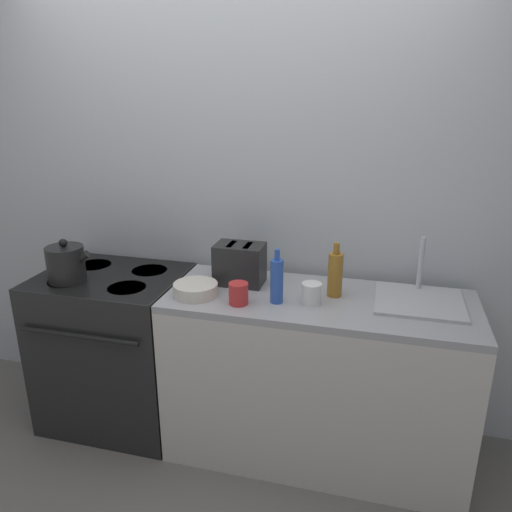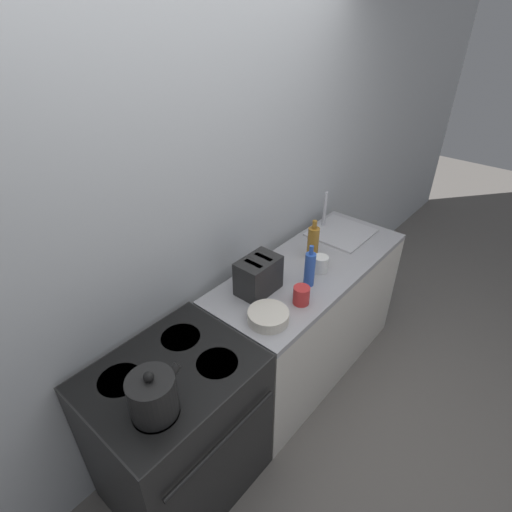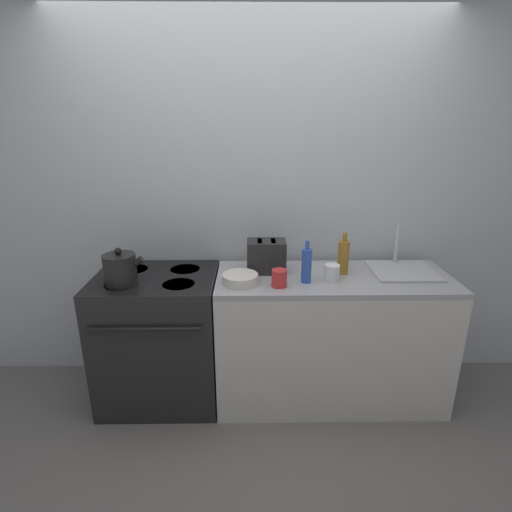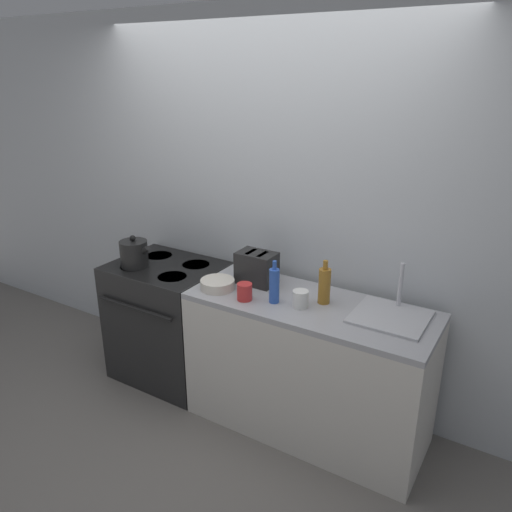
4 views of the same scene
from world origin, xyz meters
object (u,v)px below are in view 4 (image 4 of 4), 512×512
at_px(toaster, 257,268).
at_px(bottle_amber, 324,285).
at_px(bottle_blue, 274,285).
at_px(cup_white, 300,299).
at_px(bowl, 218,284).
at_px(kettle, 134,254).
at_px(stove, 169,320).
at_px(cup_red, 245,292).

bearing_deg(toaster, bottle_amber, -4.56).
relative_size(bottle_blue, cup_white, 2.59).
relative_size(bottle_amber, cup_white, 2.65).
bearing_deg(toaster, bowl, -128.57).
bearing_deg(toaster, kettle, -167.19).
height_order(kettle, bottle_blue, bottle_blue).
xyz_separation_m(kettle, bottle_amber, (1.38, 0.16, 0.02)).
bearing_deg(stove, bottle_amber, 1.85).
relative_size(toaster, bottle_amber, 0.92).
relative_size(stove, bowl, 4.09).
height_order(stove, bottle_amber, bottle_amber).
xyz_separation_m(toaster, bottle_amber, (0.49, -0.04, 0.01)).
height_order(stove, cup_white, cup_white).
bearing_deg(cup_white, bowl, -175.40).
bearing_deg(bowl, toaster, 51.43).
bearing_deg(cup_white, bottle_amber, 52.28).
height_order(bottle_amber, cup_white, bottle_amber).
bearing_deg(bottle_amber, cup_red, -153.50).
distance_m(kettle, bowl, 0.72).
bearing_deg(kettle, cup_red, -3.02).
height_order(kettle, bottle_amber, bottle_amber).
xyz_separation_m(cup_white, bowl, (-0.56, -0.05, -0.02)).
bearing_deg(stove, bowl, -13.15).
bearing_deg(cup_red, cup_white, 15.19).
relative_size(toaster, bottle_blue, 0.94).
bearing_deg(toaster, bottle_blue, -38.39).
relative_size(stove, cup_red, 8.52).
relative_size(stove, cup_white, 8.74).
xyz_separation_m(bottle_amber, cup_white, (-0.09, -0.12, -0.06)).
distance_m(toaster, bottle_amber, 0.50).
distance_m(stove, bottle_blue, 1.10).
distance_m(stove, cup_red, 0.94).
bearing_deg(bottle_amber, bowl, -165.71).
relative_size(kettle, bottle_blue, 0.92).
xyz_separation_m(cup_red, bowl, (-0.23, 0.04, -0.02)).
relative_size(toaster, cup_white, 2.44).
bearing_deg(bowl, cup_red, -10.78).
bearing_deg(bottle_amber, bottle_blue, -149.98).
bearing_deg(cup_red, toaster, 105.15).
bearing_deg(bottle_amber, toaster, 175.44).
xyz_separation_m(stove, kettle, (-0.17, -0.12, 0.53)).
xyz_separation_m(stove, bottle_blue, (0.95, -0.11, 0.55)).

